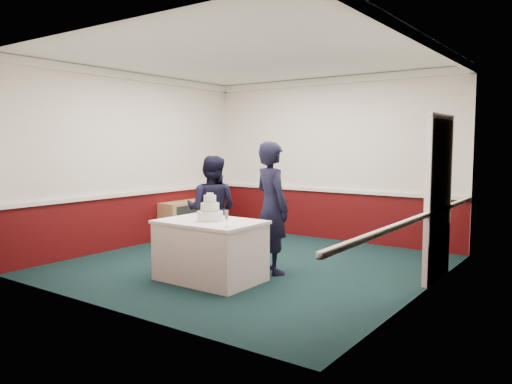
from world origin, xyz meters
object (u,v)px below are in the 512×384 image
Objects in this scene: cake_table at (210,250)px; cake_knife at (198,222)px; person_woman at (272,208)px; sideboard at (188,219)px; person_man at (212,210)px; wedding_cake at (210,212)px; champagne_flute at (226,216)px.

cake_knife reaches higher than cake_table.
cake_knife is 1.11m from person_woman.
person_woman reaches higher than sideboard.
person_man is at bearing -37.44° from sideboard.
cake_table is 1.04m from person_woman.
person_man reaches higher than cake_knife.
wedding_cake is at bearing 87.90° from person_woman.
person_man reaches higher than wedding_cake.
cake_table is 6.44× the size of champagne_flute.
champagne_flute is at bearing 114.58° from person_man.
person_man is at bearing 30.38° from person_woman.
champagne_flute is at bearing -39.50° from sideboard.
person_man is at bearing 129.36° from wedding_cake.
cake_knife is 0.55m from champagne_flute.
cake_knife is at bearing -98.53° from cake_table.
sideboard is 5.85× the size of champagne_flute.
sideboard is 3.26m from cake_knife.
wedding_cake is 0.20× the size of person_woman.
person_woman reaches higher than champagne_flute.
cake_knife is 0.14× the size of person_man.
sideboard is at bearing 140.50° from champagne_flute.
wedding_cake is 0.94m from person_man.
sideboard is 5.45× the size of cake_knife.
cake_knife is at bearing 98.53° from person_man.
cake_knife is 0.12× the size of person_woman.
champagne_flute is 0.11× the size of person_woman.
sideboard is at bearing 120.05° from cake_knife.
person_man reaches higher than champagne_flute.
cake_table is 0.82× the size of person_man.
wedding_cake reaches higher than cake_knife.
wedding_cake is 1.65× the size of cake_knife.
sideboard is 3.30× the size of wedding_cake.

